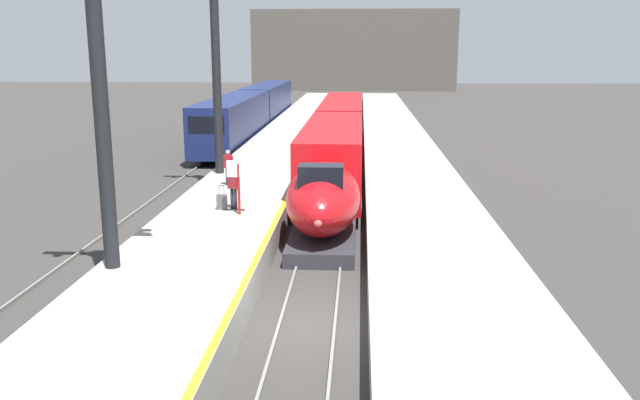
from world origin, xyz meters
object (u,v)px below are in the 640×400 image
Objects in this scene: station_column_near at (99,51)px; passenger_near_edge at (233,185)px; station_column_mid at (216,57)px; passenger_mid_platform at (228,165)px; highspeed_train_main at (338,141)px; regional_train_adjacent at (253,109)px; rolling_suitcase at (222,202)px; departure_info_board at (238,176)px.

station_column_near is 6.11× the size of passenger_near_edge.
passenger_mid_platform is (1.10, -3.19, -4.91)m from station_column_mid.
station_column_mid is at bearing -133.50° from highspeed_train_main.
station_column_mid reaches higher than highspeed_train_main.
highspeed_train_main is 3.83× the size of station_column_mid.
regional_train_adjacent is at bearing 95.08° from station_column_mid.
regional_train_adjacent is at bearing 93.23° from station_column_near.
departure_info_board reaches higher than rolling_suitcase.
rolling_suitcase is 1.66m from departure_info_board.
passenger_mid_platform is (-4.80, -9.40, 0.11)m from highspeed_train_main.
station_column_near is at bearing -111.33° from departure_info_board.
passenger_near_edge is at bearing 9.04° from rolling_suitcase.
station_column_near is at bearing -103.14° from rolling_suitcase.
station_column_mid reaches higher than passenger_near_edge.
station_column_mid is (2.20, -24.77, 4.82)m from regional_train_adjacent.
highspeed_train_main reaches higher than passenger_near_edge.
regional_train_adjacent reaches higher than highspeed_train_main.
passenger_mid_platform is 0.80× the size of departure_info_board.
station_column_near is at bearing -95.02° from passenger_mid_platform.
regional_train_adjacent is at bearing 113.59° from highspeed_train_main.
passenger_near_edge is at bearing -104.69° from highspeed_train_main.
passenger_mid_platform is (3.30, -27.95, -0.09)m from regional_train_adjacent.
highspeed_train_main is at bearing 62.97° from passenger_mid_platform.
regional_train_adjacent is 37.27× the size of rolling_suitcase.
passenger_mid_platform is (1.05, 11.98, -5.25)m from station_column_near.
station_column_mid is (-5.90, -6.22, 5.02)m from highspeed_train_main.
departure_info_board is at bearing -102.52° from highspeed_train_main.
departure_info_board is at bearing -74.62° from passenger_mid_platform.
highspeed_train_main is 22.81m from station_column_near.
rolling_suitcase is at bearing -82.06° from passenger_mid_platform.
station_column_mid is at bearing 102.59° from rolling_suitcase.
highspeed_train_main is at bearing 73.60° from rolling_suitcase.
station_column_mid is 10.07× the size of rolling_suitcase.
station_column_near is 9.57m from rolling_suitcase.
station_column_mid is 5.85× the size of passenger_near_edge.
departure_info_board is at bearing 68.67° from station_column_near.
highspeed_train_main is 3.66× the size of station_column_near.
highspeed_train_main is 15.23m from departure_info_board.
station_column_near reaches higher than departure_info_board.
station_column_near is 4.87× the size of departure_info_board.
rolling_suitcase is (-0.47, -0.08, -0.69)m from passenger_near_edge.
passenger_near_edge is (-3.67, -14.01, 0.11)m from highspeed_train_main.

